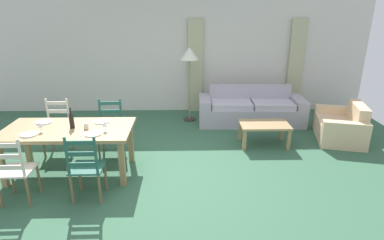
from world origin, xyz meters
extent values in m
cube|color=#345E44|center=(0.00, 0.00, -0.01)|extent=(9.60, 9.60, 0.02)
cube|color=silver|center=(0.00, 3.30, 1.35)|extent=(9.60, 0.16, 2.70)
cube|color=#B5B58D|center=(0.70, 3.16, 1.10)|extent=(0.35, 0.08, 2.20)
cube|color=#B5B58D|center=(3.10, 3.16, 1.10)|extent=(0.35, 0.08, 2.20)
cube|color=#9D7F54|center=(-1.30, 0.09, 0.72)|extent=(1.90, 0.96, 0.05)
cube|color=#9D7F54|center=(-2.15, -0.29, 0.35)|extent=(0.08, 0.08, 0.70)
cube|color=#9D7F54|center=(-0.45, -0.29, 0.35)|extent=(0.08, 0.08, 0.70)
cube|color=#9D7F54|center=(-2.15, 0.47, 0.35)|extent=(0.08, 0.08, 0.70)
cube|color=#9D7F54|center=(-0.45, 0.47, 0.35)|extent=(0.08, 0.08, 0.70)
cube|color=beige|center=(-1.75, -0.63, 0.45)|extent=(0.43, 0.41, 0.03)
cylinder|color=brown|center=(-1.94, -0.46, 0.22)|extent=(0.04, 0.04, 0.43)
cylinder|color=brown|center=(-1.58, -0.46, 0.22)|extent=(0.04, 0.04, 0.43)
cylinder|color=brown|center=(-1.57, -0.80, 0.22)|extent=(0.04, 0.04, 0.43)
cylinder|color=beige|center=(-1.57, -0.80, 0.71)|extent=(0.04, 0.04, 0.50)
cube|color=beige|center=(-1.75, -0.80, 0.58)|extent=(0.38, 0.03, 0.06)
cube|color=beige|center=(-1.75, -0.80, 0.73)|extent=(0.38, 0.03, 0.06)
cube|color=beige|center=(-1.75, -0.80, 0.88)|extent=(0.38, 0.03, 0.06)
cube|color=#225447|center=(-0.85, -0.57, 0.45)|extent=(0.42, 0.40, 0.03)
cylinder|color=brown|center=(-1.03, -0.41, 0.22)|extent=(0.04, 0.04, 0.43)
cylinder|color=brown|center=(-0.67, -0.40, 0.22)|extent=(0.04, 0.04, 0.43)
cylinder|color=brown|center=(-1.03, -0.75, 0.22)|extent=(0.04, 0.04, 0.43)
cylinder|color=brown|center=(-0.67, -0.74, 0.22)|extent=(0.04, 0.04, 0.43)
cylinder|color=#225447|center=(-1.03, -0.75, 0.71)|extent=(0.04, 0.04, 0.50)
cylinder|color=#225447|center=(-0.67, -0.74, 0.71)|extent=(0.04, 0.04, 0.50)
cube|color=#225447|center=(-0.85, -0.74, 0.58)|extent=(0.38, 0.03, 0.06)
cube|color=#225447|center=(-0.85, -0.74, 0.73)|extent=(0.38, 0.03, 0.06)
cube|color=#225447|center=(-0.85, -0.74, 0.88)|extent=(0.38, 0.03, 0.06)
cube|color=beige|center=(-1.78, 0.79, 0.45)|extent=(0.42, 0.40, 0.03)
cylinder|color=brown|center=(-1.60, 0.61, 0.22)|extent=(0.04, 0.04, 0.43)
cylinder|color=brown|center=(-1.96, 0.62, 0.22)|extent=(0.04, 0.04, 0.43)
cylinder|color=brown|center=(-1.59, 0.95, 0.22)|extent=(0.04, 0.04, 0.43)
cylinder|color=brown|center=(-1.95, 0.96, 0.22)|extent=(0.04, 0.04, 0.43)
cylinder|color=beige|center=(-1.59, 0.95, 0.71)|extent=(0.04, 0.04, 0.50)
cylinder|color=beige|center=(-1.95, 0.96, 0.71)|extent=(0.04, 0.04, 0.50)
cube|color=beige|center=(-1.77, 0.96, 0.58)|extent=(0.38, 0.03, 0.06)
cube|color=beige|center=(-1.77, 0.96, 0.73)|extent=(0.38, 0.03, 0.06)
cube|color=beige|center=(-1.77, 0.96, 0.88)|extent=(0.38, 0.03, 0.06)
cube|color=#21584D|center=(-0.85, 0.77, 0.45)|extent=(0.43, 0.41, 0.03)
cylinder|color=brown|center=(-0.66, 0.60, 0.22)|extent=(0.04, 0.04, 0.43)
cylinder|color=brown|center=(-1.02, 0.59, 0.22)|extent=(0.04, 0.04, 0.43)
cylinder|color=brown|center=(-0.67, 0.94, 0.22)|extent=(0.04, 0.04, 0.43)
cylinder|color=brown|center=(-1.03, 0.93, 0.22)|extent=(0.04, 0.04, 0.43)
cylinder|color=#21584D|center=(-0.67, 0.94, 0.71)|extent=(0.04, 0.04, 0.50)
cylinder|color=#21584D|center=(-1.03, 0.93, 0.71)|extent=(0.04, 0.04, 0.50)
cube|color=#21584D|center=(-0.85, 0.94, 0.58)|extent=(0.38, 0.04, 0.06)
cube|color=#21584D|center=(-0.85, 0.94, 0.73)|extent=(0.38, 0.04, 0.06)
cube|color=#21584D|center=(-0.85, 0.94, 0.88)|extent=(0.38, 0.04, 0.06)
cylinder|color=white|center=(-1.75, -0.16, 0.76)|extent=(0.24, 0.24, 0.02)
cube|color=silver|center=(-1.90, -0.16, 0.75)|extent=(0.03, 0.17, 0.01)
cylinder|color=white|center=(-0.85, -0.16, 0.76)|extent=(0.24, 0.24, 0.02)
cube|color=silver|center=(-1.00, -0.16, 0.75)|extent=(0.02, 0.17, 0.01)
cylinder|color=white|center=(-1.75, 0.34, 0.76)|extent=(0.24, 0.24, 0.02)
cube|color=silver|center=(-1.90, 0.34, 0.75)|extent=(0.03, 0.17, 0.01)
cylinder|color=white|center=(-0.85, 0.34, 0.76)|extent=(0.24, 0.24, 0.02)
cube|color=silver|center=(-1.00, 0.34, 0.75)|extent=(0.02, 0.17, 0.01)
cylinder|color=black|center=(-1.23, 0.11, 0.86)|extent=(0.07, 0.07, 0.22)
cylinder|color=black|center=(-1.23, 0.11, 1.01)|extent=(0.02, 0.02, 0.08)
cylinder|color=black|center=(-1.23, 0.11, 1.06)|extent=(0.03, 0.03, 0.02)
cylinder|color=white|center=(-1.63, -0.05, 0.75)|extent=(0.06, 0.06, 0.01)
cylinder|color=white|center=(-1.63, -0.05, 0.79)|extent=(0.01, 0.01, 0.07)
cone|color=white|center=(-1.63, -0.05, 0.87)|extent=(0.06, 0.06, 0.08)
cylinder|color=white|center=(-0.71, -0.04, 0.75)|extent=(0.06, 0.06, 0.01)
cylinder|color=white|center=(-0.71, -0.04, 0.79)|extent=(0.01, 0.01, 0.07)
cone|color=white|center=(-0.71, -0.04, 0.87)|extent=(0.06, 0.06, 0.08)
cylinder|color=beige|center=(-1.02, 0.07, 0.80)|extent=(0.07, 0.07, 0.09)
cube|color=#A7A0AE|center=(1.90, 2.24, 0.20)|extent=(1.82, 0.84, 0.40)
cube|color=#A7A0AE|center=(1.91, 2.54, 0.40)|extent=(1.80, 0.24, 0.80)
cube|color=#A7A0AE|center=(2.92, 2.22, 0.29)|extent=(0.26, 0.81, 0.58)
cube|color=#A7A0AE|center=(0.88, 2.27, 0.29)|extent=(0.26, 0.81, 0.58)
cube|color=#BBB4C3|center=(2.35, 2.18, 0.46)|extent=(0.88, 0.66, 0.12)
cube|color=#BBB4C3|center=(1.45, 2.20, 0.46)|extent=(0.88, 0.66, 0.12)
cube|color=#9D7F54|center=(1.92, 1.09, 0.40)|extent=(0.90, 0.56, 0.04)
cube|color=#9D7F54|center=(1.52, 0.86, 0.19)|extent=(0.06, 0.06, 0.38)
cube|color=#9D7F54|center=(2.32, 0.86, 0.19)|extent=(0.06, 0.06, 0.38)
cube|color=#9D7F54|center=(1.52, 1.32, 0.19)|extent=(0.06, 0.06, 0.38)
cube|color=#9D7F54|center=(2.32, 1.32, 0.19)|extent=(0.06, 0.06, 0.38)
cube|color=beige|center=(3.45, 1.34, 0.19)|extent=(0.97, 0.97, 0.38)
cube|color=beige|center=(3.74, 1.27, 0.36)|extent=(0.38, 0.82, 0.72)
cube|color=beige|center=(3.34, 0.87, 0.26)|extent=(0.82, 0.37, 0.52)
cube|color=beige|center=(3.57, 1.82, 0.26)|extent=(0.82, 0.37, 0.52)
cylinder|color=#332D28|center=(0.55, 2.49, 0.01)|extent=(0.28, 0.28, 0.03)
cylinder|color=gray|center=(0.55, 2.49, 0.71)|extent=(0.03, 0.03, 1.35)
cone|color=silver|center=(0.55, 2.49, 1.51)|extent=(0.40, 0.40, 0.26)
camera|label=1|loc=(0.46, -4.32, 2.47)|focal=29.51mm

